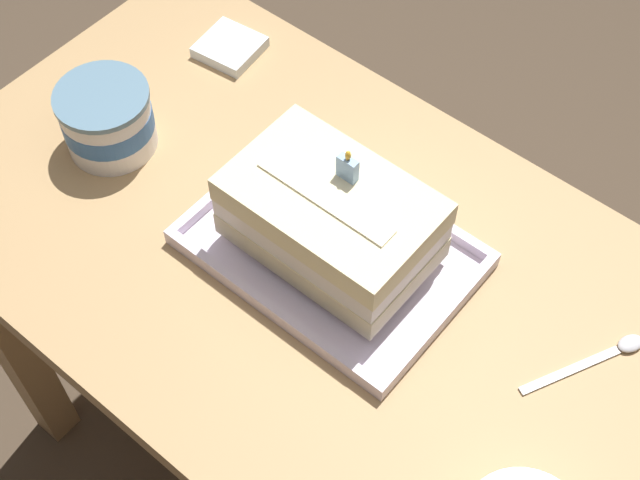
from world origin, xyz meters
name	(u,v)px	position (x,y,z in m)	size (l,w,h in m)	color
ground_plane	(313,473)	(0.00, 0.00, 0.00)	(8.00, 8.00, 0.00)	#4C3D2D
dining_table	(310,310)	(0.00, 0.00, 0.62)	(1.03, 0.60, 0.76)	tan
foil_tray	(331,251)	(0.02, 0.02, 0.76)	(0.34, 0.24, 0.02)	silver
birthday_cake	(331,218)	(0.02, 0.02, 0.83)	(0.24, 0.15, 0.14)	beige
ice_cream_tub	(107,119)	(-0.32, -0.03, 0.80)	(0.12, 0.12, 0.09)	white
serving_spoon_near_tray	(609,353)	(0.35, 0.11, 0.76)	(0.09, 0.15, 0.01)	silver
napkin_pile	(230,47)	(-0.32, 0.20, 0.76)	(0.09, 0.09, 0.02)	white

